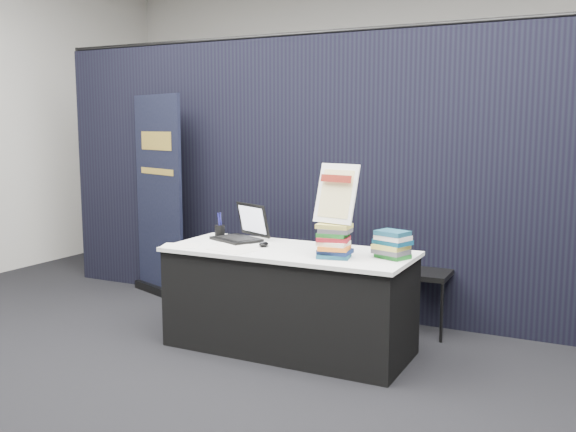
% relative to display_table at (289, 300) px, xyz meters
% --- Properties ---
extents(floor, '(8.00, 8.00, 0.00)m').
position_rel_display_table_xyz_m(floor, '(0.00, -0.55, -0.38)').
color(floor, black).
rests_on(floor, ground).
extents(wall_back, '(8.00, 0.02, 3.50)m').
position_rel_display_table_xyz_m(wall_back, '(0.00, 3.45, 1.37)').
color(wall_back, silver).
rests_on(wall_back, floor).
extents(drape_partition, '(6.00, 0.08, 2.40)m').
position_rel_display_table_xyz_m(drape_partition, '(0.00, 1.05, 0.82)').
color(drape_partition, black).
rests_on(drape_partition, floor).
extents(display_table, '(1.80, 0.75, 0.75)m').
position_rel_display_table_xyz_m(display_table, '(0.00, 0.00, 0.00)').
color(display_table, black).
rests_on(display_table, floor).
extents(laptop, '(0.45, 0.44, 0.28)m').
position_rel_display_table_xyz_m(laptop, '(-0.52, 0.18, 0.44)').
color(laptop, black).
rests_on(laptop, display_table).
extents(mouse, '(0.10, 0.13, 0.03)m').
position_rel_display_table_xyz_m(mouse, '(-0.22, 0.02, 0.39)').
color(mouse, black).
rests_on(mouse, display_table).
extents(brochure_left, '(0.33, 0.28, 0.00)m').
position_rel_display_table_xyz_m(brochure_left, '(-0.78, -0.24, 0.38)').
color(brochure_left, white).
rests_on(brochure_left, display_table).
extents(brochure_mid, '(0.41, 0.39, 0.00)m').
position_rel_display_table_xyz_m(brochure_mid, '(-0.42, -0.06, 0.38)').
color(brochure_mid, white).
rests_on(brochure_mid, display_table).
extents(brochure_right, '(0.36, 0.29, 0.00)m').
position_rel_display_table_xyz_m(brochure_right, '(-0.35, -0.20, 0.38)').
color(brochure_right, white).
rests_on(brochure_right, display_table).
extents(pen_cup, '(0.09, 0.09, 0.10)m').
position_rel_display_table_xyz_m(pen_cup, '(-0.71, 0.18, 0.43)').
color(pen_cup, black).
rests_on(pen_cup, display_table).
extents(book_stack_tall, '(0.23, 0.19, 0.23)m').
position_rel_display_table_xyz_m(book_stack_tall, '(0.41, -0.13, 0.49)').
color(book_stack_tall, navy).
rests_on(book_stack_tall, display_table).
extents(book_stack_short, '(0.26, 0.23, 0.19)m').
position_rel_display_table_xyz_m(book_stack_short, '(0.76, 0.04, 0.47)').
color(book_stack_short, '#1C6923').
rests_on(book_stack_short, display_table).
extents(info_sign, '(0.32, 0.18, 0.42)m').
position_rel_display_table_xyz_m(info_sign, '(0.41, -0.10, 0.80)').
color(info_sign, black).
rests_on(info_sign, book_stack_tall).
extents(pullup_banner, '(0.80, 0.39, 1.93)m').
position_rel_display_table_xyz_m(pullup_banner, '(-1.81, 0.82, 0.48)').
color(pullup_banner, black).
rests_on(pullup_banner, floor).
extents(stacking_chair, '(0.43, 0.44, 0.94)m').
position_rel_display_table_xyz_m(stacking_chair, '(0.77, 0.90, 0.15)').
color(stacking_chair, black).
rests_on(stacking_chair, floor).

